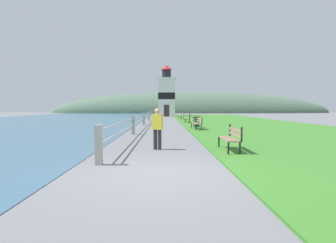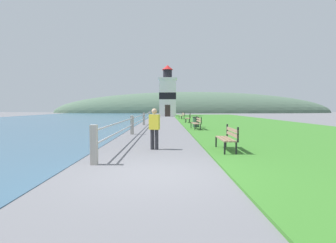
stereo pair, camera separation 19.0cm
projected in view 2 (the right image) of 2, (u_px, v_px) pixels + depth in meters
ground_plane at (153, 174)px, 6.22m from camera, size 160.00×160.00×0.00m
grass_verge at (241, 123)px, 25.86m from camera, size 12.00×58.85×0.06m
water_strip at (18, 123)px, 25.69m from camera, size 24.00×94.16×0.01m
seawall_railing at (144, 118)px, 23.32m from camera, size 0.18×32.53×1.10m
park_bench_near at (228, 137)px, 9.19m from camera, size 0.50×1.63×0.94m
park_bench_midway at (197, 122)px, 18.09m from camera, size 0.57×1.76×0.94m
park_bench_far at (189, 118)px, 26.19m from camera, size 0.70×1.88×0.94m
park_bench_by_lighthouse at (182, 115)px, 34.31m from camera, size 0.66×1.74×0.94m
lighthouse at (168, 95)px, 46.11m from camera, size 3.30×3.30×8.96m
person_strolling at (154, 127)px, 9.75m from camera, size 0.42×0.30×1.54m
trash_bin at (196, 122)px, 20.01m from camera, size 0.54×0.54×0.84m
distant_hillside at (193, 113)px, 75.41m from camera, size 80.00×16.00×12.00m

